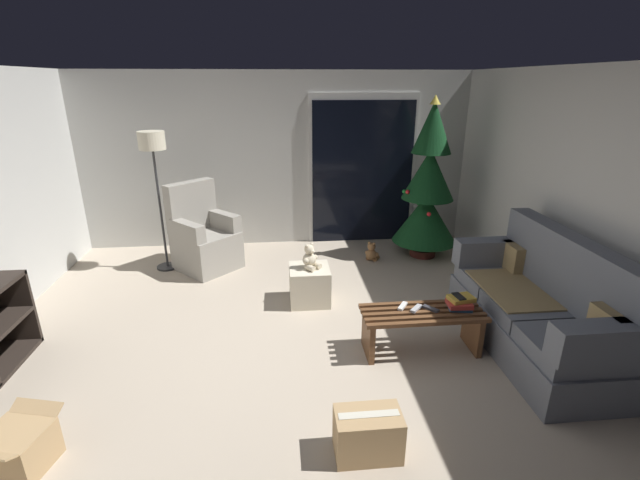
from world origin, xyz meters
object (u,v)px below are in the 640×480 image
cardboard_box_taped_mid_floor (368,434)px  cardboard_box_open_near_shelf (19,449)px  coffee_table (422,325)px  teddy_bear_chestnut_by_tree (372,253)px  armchair (204,239)px  ottoman (310,285)px  couch (538,309)px  teddy_bear_cream (310,258)px  floor_lamp (153,154)px  remote_graphite (431,309)px  book_stack (460,303)px  remote_white (403,306)px  cell_phone (459,296)px  remote_silver (416,308)px  christmas_tree (428,190)px

cardboard_box_taped_mid_floor → cardboard_box_open_near_shelf: bearing=177.0°
coffee_table → teddy_bear_chestnut_by_tree: (0.00, 2.15, -0.15)m
armchair → ottoman: 1.73m
couch → teddy_bear_cream: bearing=151.2°
coffee_table → cardboard_box_open_near_shelf: bearing=-161.2°
floor_lamp → cardboard_box_open_near_shelf: bearing=-93.6°
teddy_bear_cream → teddy_bear_chestnut_by_tree: 1.50m
teddy_bear_chestnut_by_tree → cardboard_box_taped_mid_floor: size_ratio=0.65×
remote_graphite → ottoman: bearing=93.8°
couch → ottoman: bearing=151.1°
coffee_table → teddy_bear_cream: 1.43m
book_stack → cardboard_box_taped_mid_floor: book_stack is taller
coffee_table → cardboard_box_open_near_shelf: (-2.96, -1.01, -0.13)m
couch → remote_white: bearing=173.7°
cell_phone → armchair: armchair is taller
remote_white → floor_lamp: bearing=-4.8°
remote_graphite → teddy_bear_chestnut_by_tree: bearing=51.4°
book_stack → remote_white: bearing=172.1°
cardboard_box_open_near_shelf → cardboard_box_taped_mid_floor: bearing=-3.0°
remote_silver → remote_white: size_ratio=1.00×
coffee_table → floor_lamp: (-2.76, 2.20, 1.23)m
coffee_table → ottoman: size_ratio=2.50×
christmas_tree → floor_lamp: (-3.53, -0.09, 0.54)m
coffee_table → cardboard_box_open_near_shelf: size_ratio=1.96×
teddy_bear_cream → cardboard_box_taped_mid_floor: (0.21, -2.18, -0.37)m
cardboard_box_open_near_shelf → cardboard_box_taped_mid_floor: cardboard_box_open_near_shelf is taller
remote_graphite → cardboard_box_open_near_shelf: (-3.04, -1.03, -0.28)m
ottoman → remote_white: bearing=-51.2°
remote_white → cardboard_box_taped_mid_floor: size_ratio=0.36×
teddy_bear_chestnut_by_tree → cell_phone: bearing=-81.1°
book_stack → armchair: bearing=140.3°
teddy_bear_cream → ottoman: bearing=131.6°
armchair → couch: bearing=-33.8°
teddy_bear_chestnut_by_tree → cardboard_box_open_near_shelf: (-2.96, -3.16, 0.02)m
remote_white → floor_lamp: floor_lamp is taller
couch → cardboard_box_open_near_shelf: (-4.03, -0.96, -0.26)m
teddy_bear_chestnut_by_tree → floor_lamp: bearing=179.0°
remote_silver → teddy_bear_cream: teddy_bear_cream is taller
christmas_tree → teddy_bear_chestnut_by_tree: size_ratio=7.68×
teddy_bear_chestnut_by_tree → cardboard_box_taped_mid_floor: (-0.72, -3.28, 0.04)m
remote_white → remote_graphite: 0.25m
book_stack → couch: bearing=-5.2°
couch → teddy_bear_cream: couch is taller
cell_phone → teddy_bear_chestnut_by_tree: bearing=90.0°
remote_silver → teddy_bear_chestnut_by_tree: bearing=-48.7°
cell_phone → cardboard_box_taped_mid_floor: (-1.05, -1.15, -0.37)m
coffee_table → christmas_tree: christmas_tree is taller
remote_silver → book_stack: book_stack is taller
cardboard_box_taped_mid_floor → remote_white: bearing=65.3°
remote_silver → cardboard_box_open_near_shelf: remote_silver is taller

